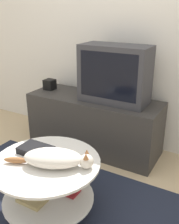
{
  "coord_description": "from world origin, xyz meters",
  "views": [
    {
      "loc": [
        1.09,
        -1.11,
        1.44
      ],
      "look_at": [
        0.12,
        0.59,
        0.65
      ],
      "focal_mm": 42.0,
      "sensor_mm": 36.0,
      "label": 1
    }
  ],
  "objects_px": {
    "speaker": "(50,84)",
    "dvd_box": "(36,150)",
    "tv": "(115,74)",
    "cat": "(55,158)"
  },
  "relations": [
    {
      "from": "speaker",
      "to": "cat",
      "type": "height_order",
      "value": "speaker"
    },
    {
      "from": "cat",
      "to": "dvd_box",
      "type": "bearing_deg",
      "value": 139.75
    },
    {
      "from": "speaker",
      "to": "dvd_box",
      "type": "relative_size",
      "value": 0.47
    },
    {
      "from": "tv",
      "to": "speaker",
      "type": "bearing_deg",
      "value": 178.91
    },
    {
      "from": "speaker",
      "to": "cat",
      "type": "xyz_separation_m",
      "value": [
        0.86,
        -1.07,
        -0.12
      ]
    },
    {
      "from": "speaker",
      "to": "cat",
      "type": "relative_size",
      "value": 0.2
    },
    {
      "from": "tv",
      "to": "cat",
      "type": "height_order",
      "value": "tv"
    },
    {
      "from": "tv",
      "to": "cat",
      "type": "xyz_separation_m",
      "value": [
        0.06,
        -1.05,
        -0.33
      ]
    },
    {
      "from": "tv",
      "to": "cat",
      "type": "distance_m",
      "value": 1.1
    },
    {
      "from": "cat",
      "to": "tv",
      "type": "bearing_deg",
      "value": 69.56
    }
  ]
}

